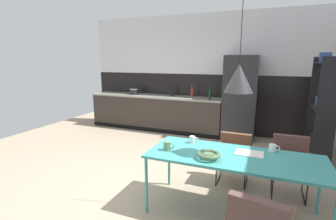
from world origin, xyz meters
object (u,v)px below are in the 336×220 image
mug_glass_clear (273,148)px  bottle_vinegar_dark (172,92)px  open_book (249,153)px  open_shelf_unit (321,109)px  bottle_wine_green (210,95)px  bottle_oil_tall (192,93)px  dining_table (234,159)px  armchair_far_side (234,151)px  armchair_by_stool (290,158)px  mug_tall_blue (167,146)px  pendant_lamp_over_table_near (239,78)px  mug_short_terracotta (193,140)px  cooking_pot (134,92)px  refrigerator_column (240,98)px  fruit_bowl (209,155)px

mug_glass_clear → bottle_vinegar_dark: 3.67m
open_book → open_shelf_unit: bearing=63.0°
bottle_wine_green → bottle_oil_tall: (-0.47, 0.12, -0.00)m
dining_table → bottle_wine_green: bearing=108.2°
armchair_far_side → bottle_vinegar_dark: size_ratio=2.68×
dining_table → armchair_by_stool: size_ratio=2.51×
armchair_by_stool → bottle_vinegar_dark: bearing=-42.1°
mug_glass_clear → bottle_vinegar_dark: size_ratio=0.47×
dining_table → bottle_wine_green: bottle_wine_green is taller
open_book → open_shelf_unit: (1.03, 2.03, 0.23)m
dining_table → mug_tall_blue: (-0.78, -0.12, 0.10)m
open_book → bottle_wine_green: (-1.10, 2.73, 0.28)m
armchair_by_stool → mug_tall_blue: bearing=31.5°
bottle_vinegar_dark → bottle_oil_tall: bearing=-11.7°
open_shelf_unit → pendant_lamp_over_table_near: (-1.19, -2.13, 0.64)m
armchair_by_stool → pendant_lamp_over_table_near: (-0.65, -0.75, 1.11)m
bottle_vinegar_dark → mug_short_terracotta: bearing=-63.6°
armchair_by_stool → mug_short_terracotta: 1.36m
mug_short_terracotta → mug_tall_blue: (-0.21, -0.37, 0.01)m
armchair_far_side → bottle_vinegar_dark: bearing=-49.2°
open_book → bottle_wine_green: size_ratio=1.12×
armchair_far_side → mug_short_terracotta: (-0.47, -0.59, 0.30)m
cooking_pot → bottle_oil_tall: size_ratio=0.70×
mug_tall_blue → armchair_by_stool: bearing=32.3°
mug_tall_blue → open_shelf_unit: bearing=49.2°
bottle_wine_green → bottle_oil_tall: size_ratio=0.93×
refrigerator_column → mug_short_terracotta: refrigerator_column is taller
refrigerator_column → cooking_pot: refrigerator_column is taller
armchair_far_side → pendant_lamp_over_table_near: pendant_lamp_over_table_near is taller
fruit_bowl → open_book: size_ratio=0.82×
refrigerator_column → bottle_vinegar_dark: size_ratio=7.16×
fruit_bowl → open_book: 0.53m
mug_tall_blue → pendant_lamp_over_table_near: size_ratio=0.10×
pendant_lamp_over_table_near → armchair_far_side: bearing=97.0°
dining_table → bottle_wine_green: 3.02m
armchair_far_side → mug_short_terracotta: bearing=52.5°
armchair_by_stool → mug_glass_clear: size_ratio=6.30×
refrigerator_column → bottle_oil_tall: (-1.13, -0.05, 0.06)m
fruit_bowl → pendant_lamp_over_table_near: (0.25, 0.23, 0.84)m
mug_tall_blue → open_shelf_unit: open_shelf_unit is taller
dining_table → mug_glass_clear: 0.52m
armchair_by_stool → mug_tall_blue: size_ratio=5.86×
armchair_far_side → open_book: bearing=110.6°
fruit_bowl → bottle_wine_green: bearing=102.6°
armchair_by_stool → pendant_lamp_over_table_near: 1.49m
bottle_wine_green → bottle_vinegar_dark: bearing=167.1°
armchair_by_stool → cooking_pot: size_ratio=3.68×
pendant_lamp_over_table_near → bottle_wine_green: bearing=108.4°
fruit_bowl → bottle_vinegar_dark: bottle_vinegar_dark is taller
mug_glass_clear → bottle_oil_tall: bearing=124.4°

